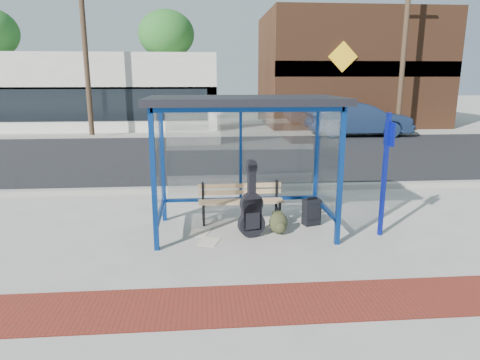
{
  "coord_description": "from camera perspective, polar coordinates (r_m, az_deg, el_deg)",
  "views": [
    {
      "loc": [
        -0.7,
        -7.36,
        2.73
      ],
      "look_at": [
        -0.06,
        0.2,
        0.92
      ],
      "focal_mm": 32.0,
      "sensor_mm": 36.0,
      "label": 1
    }
  ],
  "objects": [
    {
      "name": "bench",
      "position": [
        8.32,
        0.09,
        -2.55
      ],
      "size": [
        1.65,
        0.45,
        0.77
      ],
      "rotation": [
        0.0,
        0.0,
        0.03
      ],
      "color": "black",
      "rests_on": "ground"
    },
    {
      "name": "curb_far",
      "position": [
        20.64,
        -2.87,
        5.98
      ],
      "size": [
        60.0,
        0.25,
        0.12
      ],
      "primitive_type": "cube",
      "color": "gray",
      "rests_on": "ground"
    },
    {
      "name": "fire_hydrant",
      "position": [
        24.17,
        21.65,
        6.94
      ],
      "size": [
        0.33,
        0.22,
        0.72
      ],
      "rotation": [
        0.0,
        0.0,
        -0.22
      ],
      "color": "#A90C12",
      "rests_on": "ground"
    },
    {
      "name": "sign_post",
      "position": [
        7.78,
        18.8,
        1.51
      ],
      "size": [
        0.12,
        0.27,
        2.17
      ],
      "rotation": [
        0.0,
        0.0,
        0.24
      ],
      "color": "#0D1A96",
      "rests_on": "ground"
    },
    {
      "name": "suitcase",
      "position": [
        8.24,
        9.52,
        -4.24
      ],
      "size": [
        0.36,
        0.28,
        0.55
      ],
      "rotation": [
        0.0,
        0.0,
        0.3
      ],
      "color": "black",
      "rests_on": "ground"
    },
    {
      "name": "bus_shelter",
      "position": [
        7.49,
        0.54,
        8.39
      ],
      "size": [
        3.3,
        1.8,
        2.42
      ],
      "color": "navy",
      "rests_on": "ground"
    },
    {
      "name": "newspaper_c",
      "position": [
        7.92,
        1.99,
        -6.72
      ],
      "size": [
        0.34,
        0.4,
        0.01
      ],
      "primitive_type": "cube",
      "rotation": [
        0.0,
        0.0,
        1.41
      ],
      "color": "white",
      "rests_on": "ground"
    },
    {
      "name": "tree_mid",
      "position": [
        29.58,
        -9.79,
        18.52
      ],
      "size": [
        3.6,
        3.6,
        7.03
      ],
      "color": "#4C3826",
      "rests_on": "ground"
    },
    {
      "name": "ground",
      "position": [
        7.88,
        0.55,
        -6.83
      ],
      "size": [
        120.0,
        120.0,
        0.0
      ],
      "primitive_type": "plane",
      "color": "#B2ADA0",
      "rests_on": "ground"
    },
    {
      "name": "storefront_brown",
      "position": [
        27.28,
        14.19,
        14.02
      ],
      "size": [
        10.0,
        7.08,
        6.4
      ],
      "color": "#59331E",
      "rests_on": "ground"
    },
    {
      "name": "newspaper_a",
      "position": [
        7.82,
        -5.46,
        -7.03
      ],
      "size": [
        0.43,
        0.49,
        0.01
      ],
      "primitive_type": "cube",
      "rotation": [
        0.0,
        0.0,
        1.26
      ],
      "color": "white",
      "rests_on": "ground"
    },
    {
      "name": "guitar_bag",
      "position": [
        7.46,
        1.54,
        -4.15
      ],
      "size": [
        0.49,
        0.24,
        1.3
      ],
      "rotation": [
        0.0,
        0.0,
        0.24
      ],
      "color": "black",
      "rests_on": "ground"
    },
    {
      "name": "newspaper_b",
      "position": [
        7.4,
        -4.19,
        -8.22
      ],
      "size": [
        0.44,
        0.49,
        0.01
      ],
      "primitive_type": "cube",
      "rotation": [
        0.0,
        0.0,
        -1.9
      ],
      "color": "white",
      "rests_on": "ground"
    },
    {
      "name": "utility_pole_west",
      "position": [
        21.47,
        -19.95,
        16.34
      ],
      "size": [
        1.6,
        0.24,
        8.0
      ],
      "color": "#4C3826",
      "rests_on": "ground"
    },
    {
      "name": "brick_paver_strip",
      "position": [
        5.53,
        3.18,
        -16.1
      ],
      "size": [
        60.0,
        1.0,
        0.01
      ],
      "primitive_type": "cube",
      "color": "maroon",
      "rests_on": "ground"
    },
    {
      "name": "far_sidewalk",
      "position": [
        22.54,
        -3.04,
        6.46
      ],
      "size": [
        60.0,
        4.0,
        0.01
      ],
      "primitive_type": "cube",
      "color": "#B2ADA0",
      "rests_on": "ground"
    },
    {
      "name": "street_asphalt",
      "position": [
        15.62,
        -2.2,
        3.36
      ],
      "size": [
        60.0,
        10.0,
        0.0
      ],
      "primitive_type": "cube",
      "color": "black",
      "rests_on": "ground"
    },
    {
      "name": "utility_pole_east",
      "position": [
        22.95,
        21.02,
        16.02
      ],
      "size": [
        1.6,
        0.24,
        8.0
      ],
      "color": "#4C3826",
      "rests_on": "ground"
    },
    {
      "name": "backpack",
      "position": [
        7.73,
        5.18,
        -5.78
      ],
      "size": [
        0.37,
        0.35,
        0.4
      ],
      "rotation": [
        0.0,
        0.0,
        0.15
      ],
      "color": "#2E301B",
      "rests_on": "ground"
    },
    {
      "name": "curb_near",
      "position": [
        10.62,
        -0.91,
        -1.12
      ],
      "size": [
        60.0,
        0.25,
        0.12
      ],
      "primitive_type": "cube",
      "color": "gray",
      "rests_on": "ground"
    },
    {
      "name": "parked_car",
      "position": [
        21.5,
        15.52,
        7.81
      ],
      "size": [
        4.91,
        1.77,
        1.61
      ],
      "primitive_type": "imported",
      "rotation": [
        0.0,
        0.0,
        1.56
      ],
      "color": "#1A2A4A",
      "rests_on": "ground"
    },
    {
      "name": "storefront_white",
      "position": [
        26.68,
        -23.39,
        10.78
      ],
      "size": [
        18.0,
        6.04,
        4.0
      ],
      "color": "silver",
      "rests_on": "ground"
    },
    {
      "name": "tree_right",
      "position": [
        32.3,
        20.28,
        17.47
      ],
      "size": [
        3.6,
        3.6,
        7.03
      ],
      "color": "#4C3826",
      "rests_on": "ground"
    }
  ]
}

